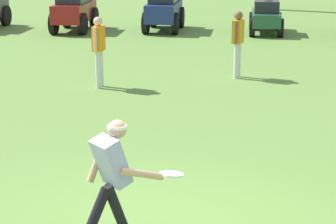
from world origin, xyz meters
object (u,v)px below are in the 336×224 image
at_px(frisbee_thrower, 111,176).
at_px(frisbee_in_flight, 172,174).
at_px(teammate_near_sideline, 238,38).
at_px(parked_car_slot_c, 164,9).
at_px(parked_car_slot_d, 266,16).
at_px(teammate_midfield, 99,45).
at_px(parked_car_slot_b, 74,9).

xyz_separation_m(frisbee_thrower, frisbee_in_flight, (0.62, 0.34, -0.07)).
height_order(teammate_near_sideline, parked_car_slot_c, teammate_near_sideline).
relative_size(frisbee_thrower, parked_car_slot_d, 0.64).
bearing_deg(teammate_midfield, frisbee_thrower, -75.18).
relative_size(teammate_midfield, parked_car_slot_c, 0.66).
bearing_deg(parked_car_slot_c, parked_car_slot_b, -170.27).
height_order(frisbee_in_flight, teammate_near_sideline, teammate_near_sideline).
distance_m(parked_car_slot_c, parked_car_slot_d, 3.44).
height_order(teammate_near_sideline, teammate_midfield, same).
height_order(teammate_midfield, parked_car_slot_d, teammate_midfield).
relative_size(teammate_near_sideline, teammate_midfield, 1.00).
relative_size(frisbee_thrower, frisbee_in_flight, 3.94).
relative_size(frisbee_in_flight, teammate_midfield, 0.23).
relative_size(frisbee_thrower, teammate_near_sideline, 0.92).
xyz_separation_m(frisbee_thrower, parked_car_slot_c, (-1.68, 15.49, -0.06)).
xyz_separation_m(teammate_near_sideline, parked_car_slot_c, (-2.74, 6.90, -0.20)).
relative_size(frisbee_in_flight, teammate_near_sideline, 0.23).
bearing_deg(parked_car_slot_d, frisbee_thrower, -96.49).
xyz_separation_m(parked_car_slot_b, parked_car_slot_c, (2.99, 0.51, 0.00)).
relative_size(parked_car_slot_c, parked_car_slot_d, 1.06).
bearing_deg(parked_car_slot_b, frisbee_in_flight, -70.14).
distance_m(frisbee_thrower, frisbee_in_flight, 0.71).
height_order(frisbee_in_flight, teammate_midfield, teammate_midfield).
height_order(frisbee_in_flight, parked_car_slot_b, parked_car_slot_b).
xyz_separation_m(frisbee_in_flight, parked_car_slot_b, (-5.29, 14.63, 0.01)).
xyz_separation_m(teammate_midfield, parked_car_slot_d, (3.66, 8.18, -0.38)).
bearing_deg(frisbee_in_flight, parked_car_slot_c, 98.64).
distance_m(parked_car_slot_b, parked_car_slot_c, 3.03).
xyz_separation_m(frisbee_in_flight, parked_car_slot_d, (1.13, 15.04, -0.16)).
xyz_separation_m(frisbee_in_flight, parked_car_slot_c, (-2.30, 15.15, 0.01)).
xyz_separation_m(frisbee_thrower, teammate_midfield, (-1.90, 7.20, 0.14)).
relative_size(frisbee_in_flight, parked_car_slot_d, 0.16).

